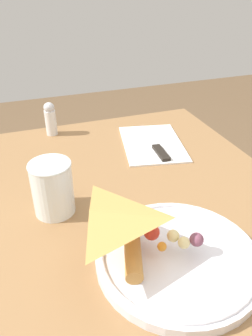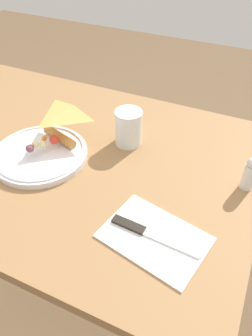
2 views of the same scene
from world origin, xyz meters
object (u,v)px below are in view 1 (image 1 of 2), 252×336
Objects in this scene: plate_pizza at (175,254)px; butter_knife at (154,143)px; salt_shaker at (50,119)px; dining_table at (137,309)px; napkin_folded at (152,143)px; milk_glass at (53,189)px.

butter_knife is at bearing -18.87° from plate_pizza.
salt_shaker is at bearing 59.79° from butter_knife.
dining_table is 0.38m from butter_knife.
dining_table is 0.50m from salt_shaker.
plate_pizza is (-0.03, -0.04, 0.15)m from dining_table.
napkin_folded is 1.17× the size of butter_knife.
milk_glass is at bearing 172.38° from salt_shaker.
butter_knife is at bearing -27.38° from dining_table.
dining_table is at bearing 53.61° from plate_pizza.
plate_pizza is 0.23m from milk_glass.
salt_shaker reaches higher than napkin_folded.
milk_glass is at bearing 123.82° from napkin_folded.
napkin_folded reaches higher than dining_table.
dining_table is 4.49× the size of napkin_folded.
butter_knife reaches higher than napkin_folded.
napkin_folded is at bearing -122.17° from salt_shaker.
dining_table is 5.25× the size of butter_knife.
milk_glass is 0.31m from butter_knife.
plate_pizza is 1.06× the size of napkin_folded.
plate_pizza is 0.50m from salt_shaker.
salt_shaker is (0.32, -0.04, -0.00)m from milk_glass.
milk_glass is at bearing 39.42° from plate_pizza.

